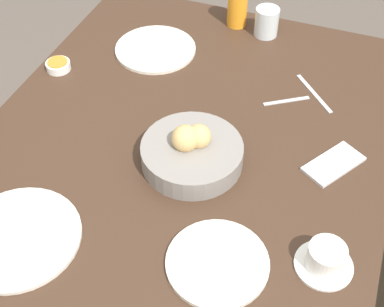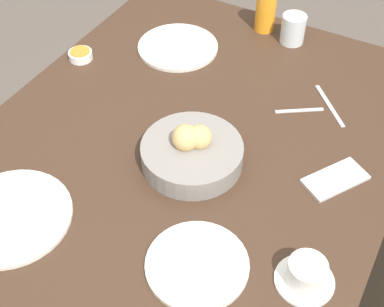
{
  "view_description": "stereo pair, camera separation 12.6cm",
  "coord_description": "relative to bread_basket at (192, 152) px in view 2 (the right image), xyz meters",
  "views": [
    {
      "loc": [
        0.83,
        0.35,
        1.67
      ],
      "look_at": [
        0.01,
        0.04,
        0.76
      ],
      "focal_mm": 50.0,
      "sensor_mm": 36.0,
      "label": 1
    },
    {
      "loc": [
        0.78,
        0.47,
        1.67
      ],
      "look_at": [
        0.01,
        0.04,
        0.76
      ],
      "focal_mm": 50.0,
      "sensor_mm": 36.0,
      "label": 2
    }
  ],
  "objects": [
    {
      "name": "ground_plane",
      "position": [
        -0.01,
        -0.04,
        -0.77
      ],
      "size": [
        10.0,
        10.0,
        0.0
      ],
      "primitive_type": "plane",
      "color": "#564C44"
    },
    {
      "name": "dining_table",
      "position": [
        -0.01,
        -0.04,
        -0.12
      ],
      "size": [
        1.37,
        1.01,
        0.73
      ],
      "color": "#3D281C",
      "rests_on": "ground_plane"
    },
    {
      "name": "bread_basket",
      "position": [
        0.0,
        0.0,
        0.0
      ],
      "size": [
        0.24,
        0.24,
        0.11
      ],
      "color": "gray",
      "rests_on": "dining_table"
    },
    {
      "name": "plate_near_left",
      "position": [
        -0.39,
        -0.26,
        -0.03
      ],
      "size": [
        0.24,
        0.24,
        0.01
      ],
      "color": "silver",
      "rests_on": "dining_table"
    },
    {
      "name": "plate_near_right",
      "position": [
        0.34,
        -0.26,
        -0.03
      ],
      "size": [
        0.27,
        0.27,
        0.01
      ],
      "color": "silver",
      "rests_on": "dining_table"
    },
    {
      "name": "plate_far_center",
      "position": [
        0.25,
        0.15,
        -0.03
      ],
      "size": [
        0.21,
        0.21,
        0.01
      ],
      "color": "silver",
      "rests_on": "dining_table"
    },
    {
      "name": "juice_glass",
      "position": [
        -0.61,
        -0.08,
        0.03
      ],
      "size": [
        0.06,
        0.06,
        0.13
      ],
      "color": "orange",
      "rests_on": "dining_table"
    },
    {
      "name": "water_tumbler",
      "position": [
        -0.59,
        0.02,
        0.01
      ],
      "size": [
        0.07,
        0.07,
        0.09
      ],
      "color": "silver",
      "rests_on": "dining_table"
    },
    {
      "name": "coffee_cup",
      "position": [
        0.18,
        0.35,
        -0.01
      ],
      "size": [
        0.12,
        0.12,
        0.06
      ],
      "color": "white",
      "rests_on": "dining_table"
    },
    {
      "name": "jam_bowl_honey",
      "position": [
        -0.21,
        -0.49,
        -0.02
      ],
      "size": [
        0.07,
        0.07,
        0.03
      ],
      "color": "white",
      "rests_on": "dining_table"
    },
    {
      "name": "knife_silver",
      "position": [
        -0.36,
        0.22,
        -0.03
      ],
      "size": [
        0.13,
        0.12,
        0.0
      ],
      "color": "#B7B7BC",
      "rests_on": "dining_table"
    },
    {
      "name": "spoon_coffee",
      "position": [
        -0.3,
        0.16,
        -0.03
      ],
      "size": [
        0.08,
        0.11,
        0.0
      ],
      "color": "#B7B7BC",
      "rests_on": "dining_table"
    },
    {
      "name": "cell_phone",
      "position": [
        -0.11,
        0.32,
        -0.03
      ],
      "size": [
        0.17,
        0.14,
        0.01
      ],
      "color": "silver",
      "rests_on": "dining_table"
    }
  ]
}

